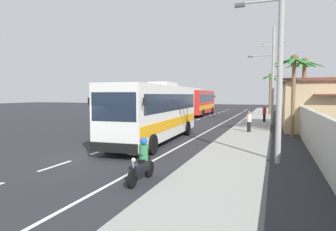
% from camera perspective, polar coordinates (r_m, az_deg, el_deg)
% --- Properties ---
extents(ground_plane, '(160.00, 160.00, 0.00)m').
position_cam_1_polar(ground_plane, '(15.33, -15.16, -7.43)').
color(ground_plane, '#28282D').
extents(sidewalk_kerb, '(3.20, 90.00, 0.14)m').
position_cam_1_polar(sidewalk_kerb, '(22.53, 15.04, -3.59)').
color(sidewalk_kerb, '#999993').
rests_on(sidewalk_kerb, ground).
extents(lane_markings, '(3.67, 71.00, 0.01)m').
position_cam_1_polar(lane_markings, '(27.63, 6.15, -2.21)').
color(lane_markings, white).
rests_on(lane_markings, ground).
extents(boundary_wall, '(0.24, 60.00, 2.18)m').
position_cam_1_polar(boundary_wall, '(26.40, 24.09, -0.47)').
color(boundary_wall, '#B2B2AD').
rests_on(boundary_wall, ground).
extents(coach_bus_foreground, '(3.26, 11.68, 3.86)m').
position_cam_1_polar(coach_bus_foreground, '(18.88, -2.32, 1.00)').
color(coach_bus_foreground, silver).
rests_on(coach_bus_foreground, ground).
extents(coach_bus_far_lane, '(3.11, 11.80, 3.87)m').
position_cam_1_polar(coach_bus_far_lane, '(43.07, 6.14, 2.71)').
color(coach_bus_far_lane, red).
rests_on(coach_bus_far_lane, ground).
extents(motorcycle_beside_bus, '(0.56, 1.96, 1.53)m').
position_cam_1_polar(motorcycle_beside_bus, '(10.34, -5.09, -9.32)').
color(motorcycle_beside_bus, black).
rests_on(motorcycle_beside_bus, ground).
extents(pedestrian_near_kerb, '(0.36, 0.36, 1.70)m').
position_cam_1_polar(pedestrian_near_kerb, '(32.67, 18.21, 0.38)').
color(pedestrian_near_kerb, black).
rests_on(pedestrian_near_kerb, sidewalk_kerb).
extents(pedestrian_midwalk, '(0.36, 0.36, 1.60)m').
position_cam_1_polar(pedestrian_midwalk, '(23.53, 15.47, -1.07)').
color(pedestrian_midwalk, black).
rests_on(pedestrian_midwalk, sidewalk_kerb).
extents(utility_pole_nearest, '(3.11, 0.24, 9.03)m').
position_cam_1_polar(utility_pole_nearest, '(13.70, 20.73, 11.43)').
color(utility_pole_nearest, '#9E9E99').
rests_on(utility_pole_nearest, ground).
extents(utility_pole_mid, '(3.64, 0.24, 9.53)m').
position_cam_1_polar(utility_pole_mid, '(30.88, 19.55, 7.64)').
color(utility_pole_mid, '#9E9E99').
rests_on(utility_pole_mid, ground).
extents(palm_nearest, '(2.90, 2.95, 5.84)m').
position_cam_1_polar(palm_nearest, '(22.78, 23.26, 7.11)').
color(palm_nearest, brown).
rests_on(palm_nearest, ground).
extents(palm_second, '(2.96, 3.17, 5.12)m').
position_cam_1_polar(palm_second, '(46.25, 22.76, 4.77)').
color(palm_second, brown).
rests_on(palm_second, ground).
extents(palm_third, '(2.99, 3.03, 6.13)m').
position_cam_1_polar(palm_third, '(45.62, 19.27, 5.37)').
color(palm_third, brown).
rests_on(palm_third, ground).
extents(palm_fourth, '(3.13, 2.97, 6.17)m').
position_cam_1_polar(palm_fourth, '(27.91, 24.94, 6.07)').
color(palm_fourth, brown).
rests_on(palm_fourth, ground).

